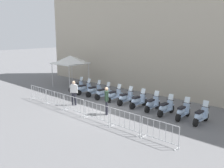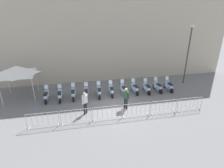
% 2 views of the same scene
% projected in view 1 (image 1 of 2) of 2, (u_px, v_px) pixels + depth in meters
% --- Properties ---
extents(ground_plane, '(120.00, 120.00, 0.00)m').
position_uv_depth(ground_plane, '(105.00, 110.00, 16.39)').
color(ground_plane, slate).
extents(building_facade, '(28.10, 4.21, 10.95)m').
position_uv_depth(building_facade, '(167.00, 27.00, 20.26)').
color(building_facade, '#B2A893').
rests_on(building_facade, ground).
extents(motorcycle_0, '(0.56, 1.73, 1.24)m').
position_uv_depth(motorcycle_0, '(76.00, 87.00, 21.48)').
color(motorcycle_0, black).
rests_on(motorcycle_0, ground).
extents(motorcycle_1, '(0.56, 1.73, 1.24)m').
position_uv_depth(motorcycle_1, '(84.00, 89.00, 20.67)').
color(motorcycle_1, black).
rests_on(motorcycle_1, ground).
extents(motorcycle_2, '(0.57, 1.73, 1.24)m').
position_uv_depth(motorcycle_2, '(94.00, 91.00, 19.98)').
color(motorcycle_2, black).
rests_on(motorcycle_2, ground).
extents(motorcycle_3, '(0.61, 1.72, 1.24)m').
position_uv_depth(motorcycle_3, '(103.00, 93.00, 19.18)').
color(motorcycle_3, black).
rests_on(motorcycle_3, ground).
extents(motorcycle_4, '(0.61, 1.72, 1.24)m').
position_uv_depth(motorcycle_4, '(114.00, 95.00, 18.44)').
color(motorcycle_4, black).
rests_on(motorcycle_4, ground).
extents(motorcycle_5, '(0.58, 1.72, 1.24)m').
position_uv_depth(motorcycle_5, '(125.00, 98.00, 17.70)').
color(motorcycle_5, black).
rests_on(motorcycle_5, ground).
extents(motorcycle_6, '(0.57, 1.73, 1.24)m').
position_uv_depth(motorcycle_6, '(138.00, 101.00, 16.95)').
color(motorcycle_6, black).
rests_on(motorcycle_6, ground).
extents(motorcycle_7, '(0.56, 1.72, 1.24)m').
position_uv_depth(motorcycle_7, '(152.00, 104.00, 16.22)').
color(motorcycle_7, black).
rests_on(motorcycle_7, ground).
extents(motorcycle_8, '(0.56, 1.73, 1.24)m').
position_uv_depth(motorcycle_8, '(165.00, 108.00, 15.37)').
color(motorcycle_8, black).
rests_on(motorcycle_8, ground).
extents(motorcycle_9, '(0.56, 1.72, 1.24)m').
position_uv_depth(motorcycle_9, '(183.00, 112.00, 14.66)').
color(motorcycle_9, black).
rests_on(motorcycle_9, ground).
extents(motorcycle_10, '(0.56, 1.73, 1.24)m').
position_uv_depth(motorcycle_10, '(200.00, 116.00, 13.89)').
color(motorcycle_10, black).
rests_on(motorcycle_10, ground).
extents(barrier_segment_0, '(2.02, 0.56, 1.07)m').
position_uv_depth(barrier_segment_0, '(39.00, 94.00, 18.59)').
color(barrier_segment_0, '#B2B5B7').
rests_on(barrier_segment_0, ground).
extents(barrier_segment_1, '(2.02, 0.56, 1.07)m').
position_uv_depth(barrier_segment_1, '(55.00, 99.00, 17.17)').
color(barrier_segment_1, '#B2B5B7').
rests_on(barrier_segment_1, ground).
extents(barrier_segment_2, '(2.02, 0.56, 1.07)m').
position_uv_depth(barrier_segment_2, '(74.00, 105.00, 15.74)').
color(barrier_segment_2, '#B2B5B7').
rests_on(barrier_segment_2, ground).
extents(barrier_segment_3, '(2.02, 0.56, 1.07)m').
position_uv_depth(barrier_segment_3, '(97.00, 112.00, 14.32)').
color(barrier_segment_3, '#B2B5B7').
rests_on(barrier_segment_3, ground).
extents(barrier_segment_4, '(2.02, 0.56, 1.07)m').
position_uv_depth(barrier_segment_4, '(125.00, 121.00, 12.89)').
color(barrier_segment_4, '#B2B5B7').
rests_on(barrier_segment_4, ground).
extents(barrier_segment_5, '(2.02, 0.56, 1.07)m').
position_uv_depth(barrier_segment_5, '(159.00, 132.00, 11.46)').
color(barrier_segment_5, '#B2B5B7').
rests_on(barrier_segment_5, ground).
extents(officer_near_row_end, '(0.39, 0.45, 1.73)m').
position_uv_depth(officer_near_row_end, '(107.00, 99.00, 15.40)').
color(officer_near_row_end, '#23232D').
rests_on(officer_near_row_end, ground).
extents(officer_mid_plaza, '(0.45, 0.40, 1.73)m').
position_uv_depth(officer_mid_plaza, '(74.00, 91.00, 17.42)').
color(officer_mid_plaza, '#23232D').
rests_on(officer_mid_plaza, ground).
extents(canopy_tent, '(2.68, 2.68, 2.91)m').
position_uv_depth(canopy_tent, '(70.00, 60.00, 23.29)').
color(canopy_tent, silver).
rests_on(canopy_tent, ground).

